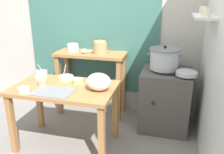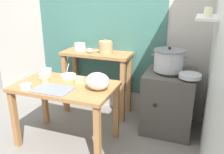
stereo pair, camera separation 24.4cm
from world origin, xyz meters
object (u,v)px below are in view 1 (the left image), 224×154
clay_pot (100,47)px  prep_bowl_4 (78,81)px  prep_table (65,96)px  prep_bowl_1 (66,78)px  ladle (85,51)px  prep_bowl_5 (42,82)px  stove_block (164,99)px  bowl_stack_enamel (73,48)px  wide_pan (186,73)px  steamer_pot (164,59)px  prep_bowl_3 (94,80)px  plastic_bag (99,82)px  serving_tray (53,92)px  back_shelf_table (91,68)px  prep_bowl_0 (40,78)px  prep_bowl_2 (24,89)px  prep_bowl_6 (42,73)px

clay_pot → prep_bowl_4: clay_pot is taller
prep_table → prep_bowl_1: 0.26m
ladle → prep_bowl_5: size_ratio=1.49×
stove_block → bowl_stack_enamel: bearing=172.9°
wide_pan → prep_bowl_4: 1.24m
steamer_pot → clay_pot: size_ratio=2.24×
ladle → prep_bowl_3: bearing=-60.1°
bowl_stack_enamel → wide_pan: bearing=-12.0°
bowl_stack_enamel → plastic_bag: size_ratio=0.67×
stove_block → serving_tray: (-1.09, -0.86, 0.34)m
prep_table → stove_block: size_ratio=1.41×
stove_block → prep_bowl_3: (-0.77, -0.49, 0.37)m
clay_pot → plastic_bag: size_ratio=0.73×
prep_bowl_4 → back_shelf_table: bearing=97.1°
back_shelf_table → wide_pan: bearing=-13.1°
prep_bowl_3 → prep_bowl_0: bearing=-170.4°
stove_block → back_shelf_table: bearing=172.8°
steamer_pot → wide_pan: 0.34m
stove_block → prep_bowl_1: size_ratio=4.54×
prep_bowl_2 → prep_bowl_6: 0.48m
prep_table → back_shelf_table: 0.83m
plastic_bag → prep_bowl_5: plastic_bag is taller
ladle → prep_bowl_6: ladle is taller
ladle → prep_bowl_1: bearing=-94.0°
back_shelf_table → prep_bowl_6: bearing=-125.0°
steamer_pot → prep_bowl_2: steamer_pot is taller
serving_tray → prep_bowl_5: size_ratio=2.27×
prep_bowl_2 → prep_bowl_6: bearing=98.2°
prep_table → stove_block: stove_block is taller
clay_pot → ladle: (-0.19, -0.08, -0.05)m
prep_table → serving_tray: serving_tray is taller
prep_bowl_4 → prep_bowl_5: bearing=-159.9°
serving_tray → prep_bowl_0: size_ratio=2.87×
back_shelf_table → steamer_pot: (0.99, -0.11, 0.23)m
back_shelf_table → prep_bowl_1: (-0.09, -0.62, 0.07)m
steamer_pot → prep_bowl_5: steamer_pot is taller
back_shelf_table → plastic_bag: size_ratio=3.78×
prep_bowl_3 → stove_block: bearing=32.3°
prep_table → prep_bowl_2: bearing=-143.7°
wide_pan → prep_bowl_6: 1.69m
prep_table → prep_bowl_0: bearing=164.0°
prep_bowl_2 → prep_bowl_4: (0.43, 0.37, 0.00)m
wide_pan → prep_bowl_2: (-1.60, -0.77, -0.05)m
back_shelf_table → prep_bowl_6: size_ratio=6.00×
steamer_pot → bowl_stack_enamel: bearing=173.5°
plastic_bag → prep_bowl_3: plastic_bag is taller
prep_bowl_3 → prep_table: bearing=-143.4°
steamer_pot → prep_bowl_5: (-1.27, -0.71, -0.16)m
steamer_pot → clay_pot: bearing=172.7°
prep_bowl_5 → prep_bowl_3: bearing=20.9°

